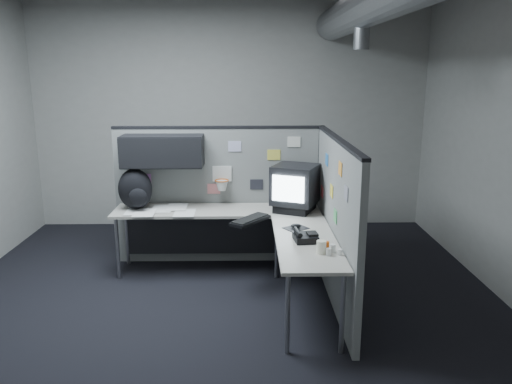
{
  "coord_description": "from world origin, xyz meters",
  "views": [
    {
      "loc": [
        0.24,
        -4.42,
        2.24
      ],
      "look_at": [
        0.33,
        0.35,
        1.08
      ],
      "focal_mm": 35.0,
      "sensor_mm": 36.0,
      "label": 1
    }
  ],
  "objects_px": {
    "desk": "(239,227)",
    "phone": "(305,237)",
    "monitor": "(295,187)",
    "keyboard": "(250,220)",
    "backpack": "(135,190)"
  },
  "relations": [
    {
      "from": "desk",
      "to": "keyboard",
      "type": "bearing_deg",
      "value": -58.4
    },
    {
      "from": "desk",
      "to": "keyboard",
      "type": "distance_m",
      "value": 0.27
    },
    {
      "from": "monitor",
      "to": "phone",
      "type": "distance_m",
      "value": 1.05
    },
    {
      "from": "phone",
      "to": "desk",
      "type": "bearing_deg",
      "value": 130.58
    },
    {
      "from": "phone",
      "to": "backpack",
      "type": "bearing_deg",
      "value": 151.12
    },
    {
      "from": "backpack",
      "to": "phone",
      "type": "bearing_deg",
      "value": -34.18
    },
    {
      "from": "phone",
      "to": "keyboard",
      "type": "bearing_deg",
      "value": 132.39
    },
    {
      "from": "keyboard",
      "to": "phone",
      "type": "distance_m",
      "value": 0.78
    },
    {
      "from": "monitor",
      "to": "backpack",
      "type": "height_order",
      "value": "monitor"
    },
    {
      "from": "desk",
      "to": "monitor",
      "type": "xyz_separation_m",
      "value": [
        0.62,
        0.21,
        0.38
      ]
    },
    {
      "from": "desk",
      "to": "phone",
      "type": "distance_m",
      "value": 1.03
    },
    {
      "from": "desk",
      "to": "backpack",
      "type": "distance_m",
      "value": 1.23
    },
    {
      "from": "monitor",
      "to": "phone",
      "type": "xyz_separation_m",
      "value": [
        -0.0,
        -1.02,
        -0.22
      ]
    },
    {
      "from": "keyboard",
      "to": "phone",
      "type": "bearing_deg",
      "value": -58.04
    },
    {
      "from": "backpack",
      "to": "desk",
      "type": "bearing_deg",
      "value": -16.64
    }
  ]
}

